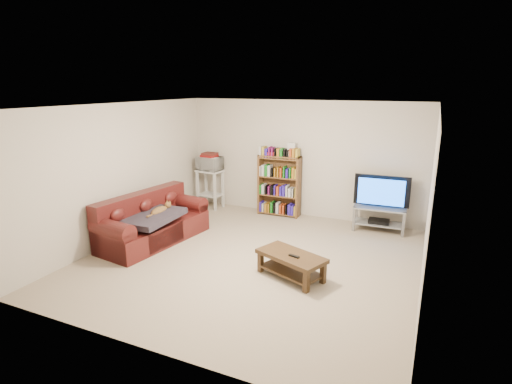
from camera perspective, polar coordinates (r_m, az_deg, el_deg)
The scene contains 19 objects.
floor at distance 6.47m, azimuth -0.64°, elevation -9.53°, with size 5.00×5.00×0.00m, color tan.
ceiling at distance 5.89m, azimuth -0.71°, elevation 12.21°, with size 5.00×5.00×0.00m, color white.
wall_back at distance 8.35m, azimuth 6.52°, elevation 4.69°, with size 5.00×5.00×0.00m, color silver.
wall_front at distance 4.05m, azimuth -15.74°, elevation -7.22°, with size 5.00×5.00×0.00m, color silver.
wall_left at distance 7.44m, azimuth -18.47°, elevation 2.72°, with size 5.00×5.00×0.00m, color silver.
wall_right at distance 5.55m, azimuth 23.51°, elevation -1.84°, with size 5.00×5.00×0.00m, color silver.
sofa at distance 7.33m, azimuth -14.76°, elevation -4.48°, with size 1.13×2.09×0.85m.
blanket at distance 7.05m, azimuth -14.68°, elevation -3.48°, with size 0.77×1.00×0.10m, color #2C2630.
cat at distance 7.15m, azimuth -13.66°, elevation -2.64°, with size 0.22×0.54×0.16m, color brown, non-canonical shape.
coffee_table at distance 5.83m, azimuth 5.04°, elevation -9.81°, with size 1.10×0.82×0.36m.
remote at distance 5.69m, azimuth 5.46°, elevation -9.11°, with size 0.16×0.04×0.02m, color black.
tv_stand at distance 7.90m, azimuth 17.21°, elevation -3.11°, with size 0.96×0.46×0.47m.
television at distance 7.77m, azimuth 17.47°, elevation 0.01°, with size 1.02×0.13×0.59m, color black.
dvd_player at distance 7.94m, azimuth 17.14°, elevation -4.01°, with size 0.38×0.26×0.06m, color black.
bookshelf at distance 8.39m, azimuth 3.32°, elevation 1.04°, with size 0.89×0.29×1.28m.
shelf_clutter at distance 8.23m, azimuth 4.08°, elevation 5.91°, with size 0.65×0.21×0.28m.
microwave_stand at distance 8.98m, azimuth -6.56°, elevation 1.20°, with size 0.57×0.44×0.87m.
microwave at distance 8.88m, azimuth -6.65°, elevation 4.08°, with size 0.53×0.36×0.30m, color silver.
game_boxes at distance 8.85m, azimuth -6.69°, elevation 5.18°, with size 0.32×0.28×0.05m, color maroon.
Camera 1 is at (2.46, -5.34, 2.70)m, focal length 28.00 mm.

